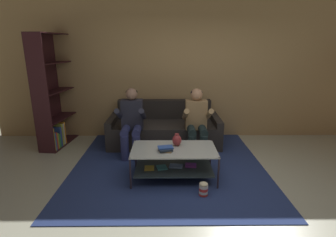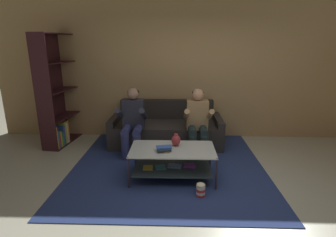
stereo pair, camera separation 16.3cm
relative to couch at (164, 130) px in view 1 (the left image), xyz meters
name	(u,v)px [view 1 (the left image)]	position (x,y,z in m)	size (l,w,h in m)	color
ground	(210,196)	(0.62, -1.93, -0.29)	(16.80, 16.80, 0.00)	#B7B79E
back_partition	(194,69)	(0.62, 0.53, 1.16)	(8.40, 0.12, 2.90)	tan
couch	(164,130)	(0.00, 0.00, 0.00)	(2.17, 0.89, 0.83)	#2D2927
person_seated_left	(132,119)	(-0.58, -0.53, 0.37)	(0.50, 0.58, 1.20)	navy
person_seated_right	(197,120)	(0.58, -0.53, 0.37)	(0.50, 0.58, 1.19)	#1D2C2D
coffee_table	(174,158)	(0.14, -1.42, 0.03)	(1.23, 0.68, 0.47)	#B8BFB8
area_rug	(168,161)	(0.07, -0.83, -0.28)	(3.09, 3.37, 0.01)	navy
vase	(177,140)	(0.19, -1.30, 0.27)	(0.14, 0.14, 0.18)	maroon
book_stack	(166,149)	(0.02, -1.51, 0.22)	(0.23, 0.20, 0.06)	#997348
bookshelf	(53,102)	(-2.16, 0.00, 0.58)	(0.46, 1.15, 2.14)	#37181D
popcorn_tub	(203,189)	(0.53, -1.91, -0.19)	(0.12, 0.12, 0.19)	red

